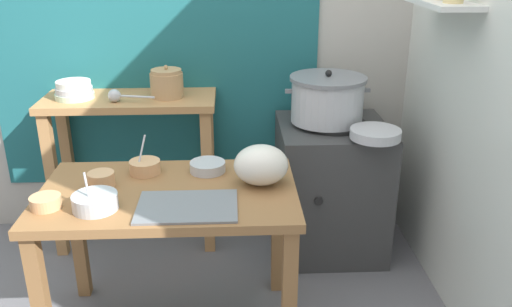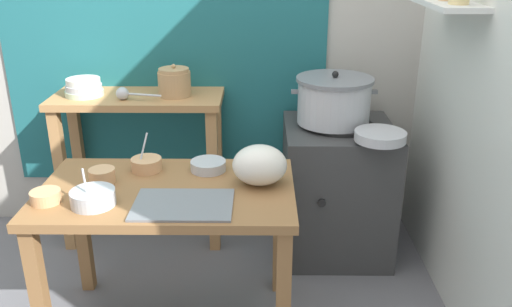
{
  "view_description": "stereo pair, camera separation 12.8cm",
  "coord_description": "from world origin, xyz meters",
  "px_view_note": "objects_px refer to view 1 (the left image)",
  "views": [
    {
      "loc": [
        0.29,
        -2.08,
        1.71
      ],
      "look_at": [
        0.4,
        0.15,
        0.82
      ],
      "focal_mm": 37.57,
      "sensor_mm": 36.0,
      "label": 1
    },
    {
      "loc": [
        0.42,
        -2.09,
        1.71
      ],
      "look_at": [
        0.4,
        0.15,
        0.82
      ],
      "focal_mm": 37.57,
      "sensor_mm": 36.0,
      "label": 2
    }
  ],
  "objects_px": {
    "bowl_stack_enamel": "(74,90)",
    "stove_block": "(330,187)",
    "steamer_pot": "(327,99)",
    "prep_bowl_4": "(46,202)",
    "serving_tray": "(187,206)",
    "ladle": "(116,96)",
    "prep_table": "(170,213)",
    "plastic_bag": "(261,165)",
    "back_shelf_table": "(132,135)",
    "clay_pot": "(167,83)",
    "prep_bowl_3": "(208,166)",
    "prep_bowl_1": "(95,201)",
    "wide_pan": "(375,134)",
    "prep_bowl_0": "(101,179)",
    "prep_bowl_2": "(145,166)"
  },
  "relations": [
    {
      "from": "ladle",
      "to": "prep_table",
      "type": "bearing_deg",
      "value": -65.08
    },
    {
      "from": "wide_pan",
      "to": "prep_bowl_2",
      "type": "height_order",
      "value": "prep_bowl_2"
    },
    {
      "from": "stove_block",
      "to": "steamer_pot",
      "type": "bearing_deg",
      "value": 153.38
    },
    {
      "from": "back_shelf_table",
      "to": "bowl_stack_enamel",
      "type": "distance_m",
      "value": 0.4
    },
    {
      "from": "prep_bowl_4",
      "to": "prep_bowl_1",
      "type": "bearing_deg",
      "value": -6.3
    },
    {
      "from": "stove_block",
      "to": "wide_pan",
      "type": "height_order",
      "value": "wide_pan"
    },
    {
      "from": "clay_pot",
      "to": "bowl_stack_enamel",
      "type": "bearing_deg",
      "value": -179.27
    },
    {
      "from": "prep_bowl_0",
      "to": "steamer_pot",
      "type": "bearing_deg",
      "value": 31.45
    },
    {
      "from": "bowl_stack_enamel",
      "to": "plastic_bag",
      "type": "height_order",
      "value": "bowl_stack_enamel"
    },
    {
      "from": "wide_pan",
      "to": "prep_bowl_1",
      "type": "height_order",
      "value": "prep_bowl_1"
    },
    {
      "from": "prep_table",
      "to": "plastic_bag",
      "type": "xyz_separation_m",
      "value": [
        0.4,
        0.04,
        0.2
      ]
    },
    {
      "from": "prep_table",
      "to": "bowl_stack_enamel",
      "type": "bearing_deg",
      "value": 125.56
    },
    {
      "from": "serving_tray",
      "to": "prep_bowl_0",
      "type": "bearing_deg",
      "value": 150.3
    },
    {
      "from": "serving_tray",
      "to": "plastic_bag",
      "type": "distance_m",
      "value": 0.38
    },
    {
      "from": "clay_pot",
      "to": "prep_bowl_3",
      "type": "xyz_separation_m",
      "value": [
        0.24,
        -0.64,
        -0.23
      ]
    },
    {
      "from": "back_shelf_table",
      "to": "wide_pan",
      "type": "distance_m",
      "value": 1.36
    },
    {
      "from": "clay_pot",
      "to": "ladle",
      "type": "height_order",
      "value": "clay_pot"
    },
    {
      "from": "prep_table",
      "to": "plastic_bag",
      "type": "height_order",
      "value": "plastic_bag"
    },
    {
      "from": "serving_tray",
      "to": "prep_bowl_4",
      "type": "xyz_separation_m",
      "value": [
        -0.56,
        0.03,
        0.02
      ]
    },
    {
      "from": "prep_table",
      "to": "prep_bowl_3",
      "type": "relative_size",
      "value": 6.71
    },
    {
      "from": "bowl_stack_enamel",
      "to": "stove_block",
      "type": "bearing_deg",
      "value": -4.94
    },
    {
      "from": "serving_tray",
      "to": "prep_bowl_1",
      "type": "height_order",
      "value": "prep_bowl_1"
    },
    {
      "from": "prep_bowl_2",
      "to": "prep_bowl_1",
      "type": "bearing_deg",
      "value": -112.4
    },
    {
      "from": "clay_pot",
      "to": "plastic_bag",
      "type": "bearing_deg",
      "value": -58.53
    },
    {
      "from": "prep_bowl_3",
      "to": "prep_bowl_4",
      "type": "xyz_separation_m",
      "value": [
        -0.63,
        -0.33,
        0.0
      ]
    },
    {
      "from": "wide_pan",
      "to": "prep_bowl_3",
      "type": "height_order",
      "value": "wide_pan"
    },
    {
      "from": "steamer_pot",
      "to": "prep_bowl_1",
      "type": "xyz_separation_m",
      "value": [
        -1.07,
        -0.88,
        -0.15
      ]
    },
    {
      "from": "prep_bowl_0",
      "to": "prep_bowl_4",
      "type": "bearing_deg",
      "value": -132.62
    },
    {
      "from": "serving_tray",
      "to": "stove_block",
      "type": "bearing_deg",
      "value": 49.24
    },
    {
      "from": "back_shelf_table",
      "to": "prep_bowl_3",
      "type": "relative_size",
      "value": 5.86
    },
    {
      "from": "prep_bowl_3",
      "to": "ladle",
      "type": "bearing_deg",
      "value": 132.64
    },
    {
      "from": "bowl_stack_enamel",
      "to": "prep_bowl_4",
      "type": "bearing_deg",
      "value": -83.0
    },
    {
      "from": "prep_table",
      "to": "steamer_pot",
      "type": "distance_m",
      "value": 1.12
    },
    {
      "from": "serving_tray",
      "to": "prep_bowl_0",
      "type": "distance_m",
      "value": 0.44
    },
    {
      "from": "prep_bowl_4",
      "to": "prep_bowl_0",
      "type": "bearing_deg",
      "value": 47.38
    },
    {
      "from": "prep_bowl_3",
      "to": "plastic_bag",
      "type": "bearing_deg",
      "value": -31.33
    },
    {
      "from": "wide_pan",
      "to": "prep_bowl_3",
      "type": "xyz_separation_m",
      "value": [
        -0.84,
        -0.24,
        -0.06
      ]
    },
    {
      "from": "prep_bowl_4",
      "to": "serving_tray",
      "type": "bearing_deg",
      "value": -2.7
    },
    {
      "from": "prep_bowl_2",
      "to": "prep_bowl_3",
      "type": "distance_m",
      "value": 0.29
    },
    {
      "from": "bowl_stack_enamel",
      "to": "ladle",
      "type": "distance_m",
      "value": 0.26
    },
    {
      "from": "steamer_pot",
      "to": "prep_bowl_4",
      "type": "bearing_deg",
      "value": -145.86
    },
    {
      "from": "back_shelf_table",
      "to": "prep_bowl_0",
      "type": "xyz_separation_m",
      "value": [
        0.0,
        -0.78,
        0.08
      ]
    },
    {
      "from": "bowl_stack_enamel",
      "to": "prep_bowl_0",
      "type": "relative_size",
      "value": 1.85
    },
    {
      "from": "back_shelf_table",
      "to": "clay_pot",
      "type": "relative_size",
      "value": 5.26
    },
    {
      "from": "prep_table",
      "to": "wide_pan",
      "type": "height_order",
      "value": "wide_pan"
    },
    {
      "from": "wide_pan",
      "to": "prep_bowl_3",
      "type": "distance_m",
      "value": 0.88
    },
    {
      "from": "prep_bowl_2",
      "to": "prep_bowl_4",
      "type": "distance_m",
      "value": 0.48
    },
    {
      "from": "back_shelf_table",
      "to": "serving_tray",
      "type": "relative_size",
      "value": 2.4
    },
    {
      "from": "back_shelf_table",
      "to": "bowl_stack_enamel",
      "type": "bearing_deg",
      "value": -178.73
    },
    {
      "from": "clay_pot",
      "to": "plastic_bag",
      "type": "height_order",
      "value": "clay_pot"
    }
  ]
}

